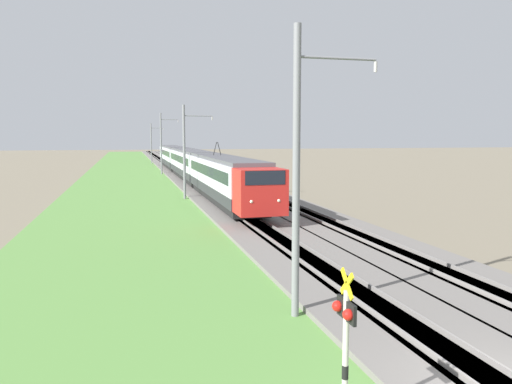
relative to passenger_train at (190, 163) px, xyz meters
name	(u,v)px	position (x,y,z in m)	size (l,w,h in m)	color
ballast_main	(191,181)	(-1.09, 0.00, -2.14)	(240.00, 4.40, 0.30)	slate
ballast_adjacent	(228,181)	(-1.09, -4.28, -2.14)	(240.00, 4.40, 0.30)	slate
track_main	(191,181)	(-1.09, 0.00, -2.13)	(240.00, 1.57, 0.45)	#4C4238
track_adjacent	(228,181)	(-1.09, -4.28, -2.13)	(240.00, 1.57, 0.45)	#4C4238
grass_verge	(129,184)	(-1.09, 7.00, -2.23)	(240.00, 12.06, 0.12)	#5B8E42
passenger_train	(190,163)	(0.00, 0.00, 0.00)	(65.52, 2.83, 4.91)	red
crossing_signal_near	(345,337)	(-51.10, 3.58, -0.43)	(0.70, 0.23, 3.07)	beige
catenary_mast_near	(298,171)	(-45.43, 2.49, 2.09)	(0.22, 2.56, 8.47)	slate
catenary_mast_mid	(185,151)	(-16.90, 2.48, 1.84)	(0.22, 2.56, 7.97)	slate
catenary_mast_far	(162,143)	(11.63, 2.49, 2.15)	(0.22, 2.56, 8.58)	slate
catenary_mast_distant	(152,143)	(40.16, 2.48, 1.79)	(0.22, 2.56, 7.88)	slate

